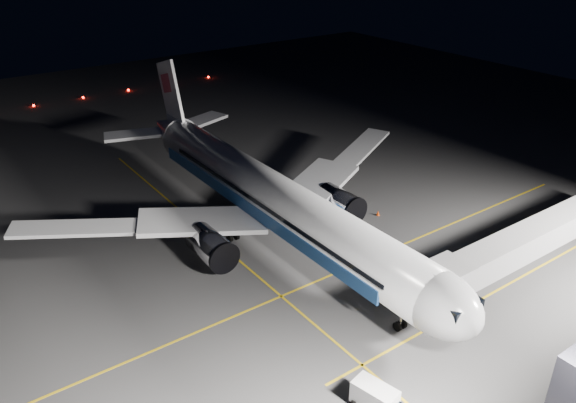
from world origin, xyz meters
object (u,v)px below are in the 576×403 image
at_px(safety_cone_a, 343,196).
at_px(safety_cone_b, 378,213).
at_px(baggage_tug, 339,210).
at_px(jet_bridge, 538,236).
at_px(airliner, 269,196).
at_px(service_truck, 379,400).
at_px(safety_cone_c, 336,191).

bearing_deg(safety_cone_a, safety_cone_b, 4.32).
height_order(baggage_tug, safety_cone_a, baggage_tug).
relative_size(jet_bridge, safety_cone_a, 50.53).
relative_size(airliner, jet_bridge, 1.79).
xyz_separation_m(airliner, baggage_tug, (1.17, 9.95, -4.35)).
bearing_deg(service_truck, safety_cone_b, 123.22).
bearing_deg(service_truck, safety_cone_c, 131.67).
bearing_deg(service_truck, airliner, 149.87).
bearing_deg(safety_cone_b, safety_cone_a, -175.68).
height_order(service_truck, safety_cone_a, service_truck).
relative_size(airliner, service_truck, 12.86).
bearing_deg(safety_cone_b, baggage_tug, -125.59).
bearing_deg(service_truck, safety_cone_a, 130.50).
relative_size(baggage_tug, safety_cone_b, 3.98).
distance_m(airliner, safety_cone_c, 15.41).
xyz_separation_m(service_truck, safety_cone_a, (-29.79, 21.97, -0.89)).
xyz_separation_m(safety_cone_b, safety_cone_c, (-8.28, 0.00, -0.05)).
distance_m(airliner, baggage_tug, 10.92).
bearing_deg(service_truck, baggage_tug, 132.03).
bearing_deg(safety_cone_a, safety_cone_c, 166.57).
bearing_deg(safety_cone_a, service_truck, -36.42).
bearing_deg(safety_cone_a, airliner, -80.65).
height_order(airliner, jet_bridge, airliner).
relative_size(airliner, baggage_tug, 22.93).
distance_m(service_truck, baggage_tug, 32.18).
height_order(airliner, service_truck, airliner).
distance_m(jet_bridge, service_truck, 27.09).
bearing_deg(safety_cone_b, service_truck, -43.70).
distance_m(jet_bridge, safety_cone_b, 19.90).
height_order(airliner, safety_cone_a, airliner).
xyz_separation_m(airliner, service_truck, (27.56, -8.45, -3.93)).
bearing_deg(baggage_tug, jet_bridge, 11.66).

